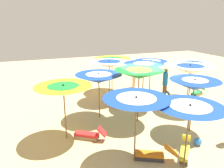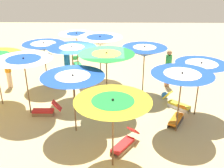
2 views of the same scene
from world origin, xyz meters
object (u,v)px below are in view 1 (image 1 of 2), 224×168
object	(u,v)px
beach_umbrella_1	(194,85)
lounger_4	(198,92)
lounger_3	(89,134)
beachgoer_1	(165,83)
beach_umbrella_9	(99,78)
beach_umbrella_7	(151,63)
beach_umbrella_11	(112,61)
beach_umbrella_10	(109,64)
beach_umbrella_5	(139,74)
beach_umbrella_3	(192,64)
beach_ball	(198,142)
beach_umbrella_6	(144,66)
lounger_2	(111,101)
beach_umbrella_8	(63,90)
beachgoer_0	(134,75)
lounger_1	(153,154)
lounger_0	(158,94)
beach_umbrella_0	(190,111)
lounger_5	(185,151)
beach_umbrella_2	(190,69)
beach_umbrella_4	(136,103)

from	to	relation	value
beach_umbrella_1	lounger_4	bearing A→B (deg)	134.23
lounger_3	beachgoer_1	world-z (taller)	beachgoer_1
beach_umbrella_9	beach_umbrella_1	bearing A→B (deg)	49.36
beach_umbrella_7	beach_umbrella_11	xyz separation A→B (m)	(-1.53, -1.94, 0.02)
beach_umbrella_9	beach_umbrella_10	xyz separation A→B (m)	(-2.06, 1.29, 0.20)
beach_umbrella_5	beach_umbrella_10	xyz separation A→B (m)	(-3.14, -0.23, -0.12)
beach_umbrella_5	beach_umbrella_10	world-z (taller)	beach_umbrella_5
beach_umbrella_3	beach_umbrella_10	distance (m)	4.91
lounger_3	beach_ball	size ratio (longest dim) A/B	4.26
beach_umbrella_6	lounger_2	bearing A→B (deg)	-123.36
beach_umbrella_8	lounger_2	distance (m)	4.43
beachgoer_1	beach_umbrella_6	bearing A→B (deg)	-82.57
beach_umbrella_6	beachgoer_0	bearing A→B (deg)	160.29
lounger_1	beach_ball	bearing A→B (deg)	-147.84
beach_umbrella_8	beachgoer_1	distance (m)	6.78
lounger_3	beach_umbrella_3	bearing A→B (deg)	-126.04
lounger_0	lounger_1	distance (m)	6.44
beach_umbrella_11	lounger_2	distance (m)	2.97
beach_umbrella_0	lounger_4	distance (m)	8.05
lounger_3	lounger_2	bearing A→B (deg)	-89.38
beach_umbrella_0	lounger_1	xyz separation A→B (m)	(-0.85, -0.60, -1.83)
lounger_4	beachgoer_0	xyz separation A→B (m)	(-2.95, -3.02, 0.71)
beach_umbrella_11	beach_umbrella_1	bearing A→B (deg)	10.25
lounger_4	beachgoer_0	distance (m)	4.28
lounger_1	lounger_2	distance (m)	5.22
beach_umbrella_5	beachgoer_0	size ratio (longest dim) A/B	1.46
beach_umbrella_7	beach_umbrella_9	bearing A→B (deg)	-63.40
beach_umbrella_10	beach_umbrella_6	bearing A→B (deg)	38.38
beachgoer_0	beach_ball	size ratio (longest dim) A/B	5.88
beach_umbrella_5	lounger_5	size ratio (longest dim) A/B	2.27
beach_umbrella_1	lounger_3	distance (m)	4.67
beach_umbrella_6	lounger_4	world-z (taller)	beach_umbrella_6
lounger_5	lounger_2	bearing A→B (deg)	-129.50
beachgoer_0	lounger_0	bearing A→B (deg)	117.53
beach_umbrella_6	beach_umbrella_7	distance (m)	2.10
lounger_5	lounger_1	bearing A→B (deg)	-59.08
beach_umbrella_3	lounger_2	xyz separation A→B (m)	(-0.69, -4.90, -1.85)
lounger_5	beach_ball	world-z (taller)	lounger_5
beach_umbrella_2	beach_umbrella_4	world-z (taller)	beach_umbrella_2
beach_umbrella_2	lounger_2	xyz separation A→B (m)	(-2.04, -3.57, -1.94)
beach_umbrella_1	lounger_5	distance (m)	2.68
beach_umbrella_5	beach_umbrella_9	world-z (taller)	beach_umbrella_5
beach_umbrella_1	lounger_4	world-z (taller)	beach_umbrella_1
beach_umbrella_2	beach_umbrella_3	distance (m)	1.90
beach_umbrella_3	beach_umbrella_9	xyz separation A→B (m)	(0.70, -6.01, -0.09)
beach_umbrella_0	beach_umbrella_4	xyz separation A→B (m)	(-1.00, -1.22, 0.06)
beach_umbrella_0	beach_ball	bearing A→B (deg)	123.97
beach_umbrella_4	beach_umbrella_11	bearing A→B (deg)	164.48
beach_umbrella_5	beach_umbrella_10	size ratio (longest dim) A/B	1.06
lounger_0	lounger_5	bearing A→B (deg)	108.06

